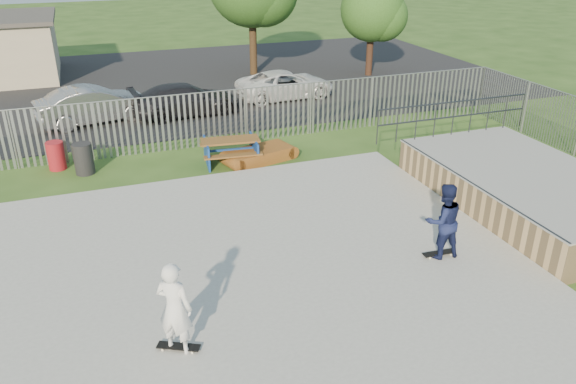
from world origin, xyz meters
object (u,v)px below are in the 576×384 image
object	(u,v)px
picnic_table	(231,151)
trash_bin_grey	(84,159)
car_dark	(186,100)
trash_bin_red	(56,156)
funbox	(259,155)
skater_white	(175,308)
tree_right	(372,10)
car_silver	(94,105)
skater_navy	(443,221)
car_white	(286,84)

from	to	relation	value
picnic_table	trash_bin_grey	size ratio (longest dim) A/B	2.06
picnic_table	car_dark	world-z (taller)	car_dark
trash_bin_red	trash_bin_grey	world-z (taller)	trash_bin_grey
funbox	trash_bin_grey	size ratio (longest dim) A/B	2.32
funbox	trash_bin_grey	xyz separation A→B (m)	(-5.62, 0.89, 0.29)
funbox	trash_bin_grey	bearing A→B (deg)	155.76
trash_bin_red	skater_white	world-z (taller)	skater_white
tree_right	funbox	bearing A→B (deg)	-132.96
car_silver	skater_navy	distance (m)	15.61
trash_bin_red	skater_white	size ratio (longest dim) A/B	0.50
trash_bin_grey	skater_white	bearing A→B (deg)	-82.10
tree_right	skater_white	distance (m)	23.35
trash_bin_red	skater_navy	size ratio (longest dim) A/B	0.50
trash_bin_grey	tree_right	size ratio (longest dim) A/B	0.20
trash_bin_grey	skater_white	xyz separation A→B (m)	(1.34, -9.66, 0.56)
tree_right	skater_navy	distance (m)	19.20
trash_bin_grey	skater_navy	xyz separation A→B (m)	(7.72, -8.47, 0.56)
skater_navy	car_dark	bearing A→B (deg)	-72.30
trash_bin_grey	car_silver	size ratio (longest dim) A/B	0.23
funbox	car_dark	size ratio (longest dim) A/B	0.52
trash_bin_grey	car_dark	xyz separation A→B (m)	(4.27, 5.20, 0.18)
tree_right	skater_navy	xyz separation A→B (m)	(-7.25, -17.62, -2.36)
car_silver	trash_bin_red	bearing A→B (deg)	149.30
trash_bin_red	car_dark	world-z (taller)	car_dark
car_silver	skater_navy	world-z (taller)	skater_navy
funbox	car_silver	size ratio (longest dim) A/B	0.52
funbox	trash_bin_red	size ratio (longest dim) A/B	2.54
funbox	trash_bin_red	bearing A→B (deg)	150.84
car_silver	car_white	distance (m)	8.60
picnic_table	skater_navy	size ratio (longest dim) A/B	1.14
trash_bin_red	car_white	world-z (taller)	car_white
picnic_table	car_dark	xyz separation A→B (m)	(-0.42, 5.85, 0.27)
trash_bin_red	skater_navy	world-z (taller)	skater_navy
tree_right	skater_navy	world-z (taller)	tree_right
trash_bin_red	tree_right	distance (m)	18.17
trash_bin_red	skater_white	bearing A→B (deg)	-78.11
car_white	skater_navy	distance (m)	14.84
trash_bin_grey	tree_right	world-z (taller)	tree_right
car_silver	car_dark	bearing A→B (deg)	-107.02
trash_bin_red	car_white	xyz separation A→B (m)	(10.00, 5.59, 0.19)
skater_navy	funbox	bearing A→B (deg)	-70.99
funbox	tree_right	xyz separation A→B (m)	(9.35, 10.04, 3.21)
funbox	tree_right	distance (m)	14.09
car_silver	tree_right	xyz separation A→B (m)	(14.37, 3.73, 2.66)
tree_right	skater_white	size ratio (longest dim) A/B	2.76
picnic_table	tree_right	distance (m)	14.52
car_dark	tree_right	world-z (taller)	tree_right
trash_bin_red	skater_white	xyz separation A→B (m)	(2.18, -10.38, 0.61)
picnic_table	skater_navy	distance (m)	8.41
picnic_table	car_white	bearing A→B (deg)	63.44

